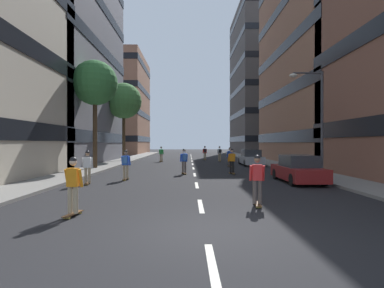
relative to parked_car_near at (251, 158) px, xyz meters
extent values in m
plane|color=black|center=(-5.66, 1.27, -0.70)|extent=(136.38, 136.38, 0.00)
cube|color=gray|center=(-13.81, 4.11, -0.63)|extent=(2.58, 62.51, 0.14)
cube|color=gray|center=(2.49, 4.11, -0.63)|extent=(2.58, 62.51, 0.14)
cube|color=silver|center=(-5.66, -23.46, -0.70)|extent=(0.16, 2.20, 0.01)
cube|color=silver|center=(-5.66, -18.46, -0.70)|extent=(0.16, 2.20, 0.01)
cube|color=silver|center=(-5.66, -13.46, -0.70)|extent=(0.16, 2.20, 0.01)
cube|color=silver|center=(-5.66, -8.46, -0.70)|extent=(0.16, 2.20, 0.01)
cube|color=silver|center=(-5.66, -3.46, -0.70)|extent=(0.16, 2.20, 0.01)
cube|color=silver|center=(-5.66, 1.54, -0.70)|extent=(0.16, 2.20, 0.01)
cube|color=silver|center=(-5.66, 6.54, -0.70)|extent=(0.16, 2.20, 0.01)
cube|color=silver|center=(-5.66, 11.54, -0.70)|extent=(0.16, 2.20, 0.01)
cube|color=silver|center=(-5.66, 16.54, -0.70)|extent=(0.16, 2.20, 0.01)
cube|color=silver|center=(-5.66, 21.54, -0.70)|extent=(0.16, 2.20, 0.01)
cube|color=silver|center=(-5.66, 26.54, -0.70)|extent=(0.16, 2.20, 0.01)
cube|color=slate|center=(-23.37, 2.69, 15.44)|extent=(16.53, 18.91, 32.29)
cube|color=black|center=(-23.37, 2.69, 2.07)|extent=(16.65, 19.03, 1.10)
cube|color=black|center=(-23.37, 2.69, 6.68)|extent=(16.65, 19.03, 1.10)
cube|color=black|center=(-23.37, 2.69, 11.29)|extent=(16.65, 19.03, 1.10)
cube|color=black|center=(-23.37, 2.69, 15.90)|extent=(16.65, 19.03, 1.10)
cube|color=#9E6B51|center=(-23.37, 31.87, 9.09)|extent=(16.53, 16.74, 19.58)
cube|color=black|center=(-23.37, 31.87, 2.24)|extent=(16.65, 16.86, 1.10)
cube|color=black|center=(-23.37, 31.87, 7.13)|extent=(16.65, 16.86, 1.10)
cube|color=black|center=(-23.37, 31.87, 12.03)|extent=(16.65, 16.86, 1.10)
cube|color=black|center=(-23.37, 31.87, 16.93)|extent=(16.65, 16.86, 1.10)
cube|color=#9E6B51|center=(12.05, 2.69, 10.90)|extent=(16.53, 19.27, 23.20)
cube|color=black|center=(12.05, 2.69, 2.08)|extent=(16.65, 19.39, 1.10)
cube|color=black|center=(12.05, 2.69, 6.72)|extent=(16.65, 19.39, 1.10)
cube|color=black|center=(12.05, 2.69, 11.36)|extent=(16.65, 19.39, 1.10)
cube|color=black|center=(12.05, 2.69, 16.00)|extent=(16.65, 19.39, 1.10)
cube|color=#4C4744|center=(12.05, 31.87, 14.01)|extent=(16.53, 18.93, 29.42)
cube|color=black|center=(12.05, 31.87, 2.24)|extent=(16.65, 19.05, 1.10)
cube|color=black|center=(12.05, 31.87, 7.15)|extent=(16.65, 19.05, 1.10)
cube|color=black|center=(12.05, 31.87, 12.05)|extent=(16.65, 19.05, 1.10)
cube|color=black|center=(12.05, 31.87, 16.95)|extent=(16.65, 19.05, 1.10)
cube|color=black|center=(12.05, 31.87, 21.85)|extent=(16.65, 19.05, 1.10)
cube|color=black|center=(12.05, 31.87, 26.76)|extent=(16.65, 19.05, 1.10)
cube|color=#B2B7BF|center=(0.00, 0.04, -0.17)|extent=(1.80, 4.40, 0.70)
cube|color=#2D3338|center=(0.00, -0.11, 0.50)|extent=(1.60, 2.10, 0.64)
cylinder|color=black|center=(-0.80, 1.49, -0.38)|extent=(0.22, 0.64, 0.64)
cylinder|color=black|center=(0.80, 1.49, -0.38)|extent=(0.22, 0.64, 0.64)
cylinder|color=black|center=(-0.80, -1.41, -0.38)|extent=(0.22, 0.64, 0.64)
cylinder|color=black|center=(0.80, -1.41, -0.38)|extent=(0.22, 0.64, 0.64)
cube|color=maroon|center=(0.00, -12.40, -0.17)|extent=(1.80, 4.40, 0.70)
cube|color=#2D3338|center=(0.00, -12.55, 0.50)|extent=(1.60, 2.10, 0.64)
cylinder|color=black|center=(-0.80, -10.95, -0.38)|extent=(0.22, 0.64, 0.64)
cylinder|color=black|center=(0.80, -10.95, -0.38)|extent=(0.22, 0.64, 0.64)
cylinder|color=black|center=(-0.80, -13.85, -0.38)|extent=(0.22, 0.64, 0.64)
cylinder|color=black|center=(0.80, -13.85, -0.38)|extent=(0.22, 0.64, 0.64)
cylinder|color=#4C3823|center=(-13.81, -4.30, 2.30)|extent=(0.36, 0.36, 5.72)
sphere|color=#387A3D|center=(-13.81, -4.30, 6.45)|extent=(3.69, 3.69, 3.69)
cylinder|color=#4C3823|center=(-13.81, 6.49, 2.23)|extent=(0.36, 0.36, 5.57)
sphere|color=#478442|center=(-13.81, 6.49, 6.49)|extent=(4.24, 4.24, 4.24)
cylinder|color=#3F3F44|center=(2.23, -10.48, 2.69)|extent=(0.16, 0.16, 6.50)
cylinder|color=#3F3F44|center=(1.33, -10.48, 5.84)|extent=(1.80, 0.10, 0.10)
ellipsoid|color=silver|center=(0.43, -10.48, 5.69)|extent=(0.50, 0.30, 0.24)
cube|color=brown|center=(-11.41, -13.15, -0.62)|extent=(0.34, 0.92, 0.02)
cylinder|color=#D8BF4C|center=(-11.46, -12.84, -0.66)|extent=(0.19, 0.10, 0.07)
cylinder|color=#D8BF4C|center=(-11.35, -13.47, -0.66)|extent=(0.19, 0.10, 0.07)
cylinder|color=tan|center=(-11.49, -13.17, -0.21)|extent=(0.16, 0.16, 0.80)
cylinder|color=tan|center=(-11.32, -13.14, -0.21)|extent=(0.16, 0.16, 0.80)
cube|color=white|center=(-11.41, -13.15, 0.47)|extent=(0.35, 0.25, 0.55)
cylinder|color=white|center=(-11.63, -13.14, 0.44)|extent=(0.13, 0.24, 0.55)
cylinder|color=white|center=(-11.20, -13.07, 0.44)|extent=(0.13, 0.24, 0.55)
sphere|color=#997051|center=(-11.41, -13.13, 0.92)|extent=(0.22, 0.22, 0.22)
sphere|color=black|center=(-11.41, -13.13, 0.97)|extent=(0.21, 0.21, 0.21)
cube|color=brown|center=(-3.02, -7.97, -0.62)|extent=(0.36, 0.92, 0.02)
cylinder|color=#D8BF4C|center=(-3.08, -7.66, -0.66)|extent=(0.19, 0.10, 0.07)
cylinder|color=#D8BF4C|center=(-2.96, -8.29, -0.66)|extent=(0.19, 0.10, 0.07)
cylinder|color=black|center=(-3.11, -7.99, -0.21)|extent=(0.16, 0.16, 0.80)
cylinder|color=black|center=(-2.93, -7.96, -0.21)|extent=(0.16, 0.16, 0.80)
cube|color=orange|center=(-3.02, -7.97, 0.47)|extent=(0.35, 0.25, 0.55)
cylinder|color=orange|center=(-3.24, -7.96, 0.44)|extent=(0.13, 0.24, 0.55)
cylinder|color=orange|center=(-2.81, -7.88, 0.44)|extent=(0.13, 0.24, 0.55)
sphere|color=tan|center=(-3.02, -7.95, 0.92)|extent=(0.22, 0.22, 0.22)
sphere|color=black|center=(-3.02, -7.95, 0.97)|extent=(0.21, 0.21, 0.21)
cube|color=brown|center=(-2.34, 6.61, -0.62)|extent=(0.26, 0.91, 0.02)
cylinder|color=#D8BF4C|center=(-2.37, 6.93, -0.66)|extent=(0.18, 0.08, 0.07)
cylinder|color=#D8BF4C|center=(-2.32, 6.29, -0.66)|extent=(0.18, 0.08, 0.07)
cylinder|color=tan|center=(-2.43, 6.60, -0.21)|extent=(0.15, 0.15, 0.80)
cylinder|color=tan|center=(-2.25, 6.61, -0.21)|extent=(0.15, 0.15, 0.80)
cube|color=white|center=(-2.34, 6.61, 0.47)|extent=(0.33, 0.22, 0.55)
cylinder|color=white|center=(-2.57, 6.64, 0.44)|extent=(0.10, 0.23, 0.55)
cylinder|color=white|center=(-2.13, 6.67, 0.44)|extent=(0.10, 0.23, 0.55)
sphere|color=beige|center=(-2.35, 6.63, 0.92)|extent=(0.22, 0.22, 0.22)
sphere|color=black|center=(-2.35, 6.63, 0.97)|extent=(0.21, 0.21, 0.21)
cube|color=black|center=(-2.33, 6.43, 0.50)|extent=(0.27, 0.18, 0.40)
cube|color=brown|center=(-9.23, 5.19, -0.62)|extent=(0.39, 0.92, 0.02)
cylinder|color=#D8BF4C|center=(-9.16, 5.50, -0.66)|extent=(0.19, 0.11, 0.07)
cylinder|color=#D8BF4C|center=(-9.30, 4.88, -0.66)|extent=(0.19, 0.11, 0.07)
cylinder|color=tan|center=(-9.32, 5.21, -0.21)|extent=(0.17, 0.17, 0.80)
cylinder|color=tan|center=(-9.14, 5.17, -0.21)|extent=(0.17, 0.17, 0.80)
cube|color=green|center=(-9.23, 5.19, 0.47)|extent=(0.36, 0.26, 0.55)
cylinder|color=green|center=(-9.43, 5.29, 0.44)|extent=(0.14, 0.24, 0.55)
cylinder|color=green|center=(-9.00, 5.19, 0.44)|extent=(0.14, 0.24, 0.55)
sphere|color=beige|center=(-9.22, 5.21, 0.92)|extent=(0.22, 0.22, 0.22)
sphere|color=black|center=(-9.22, 5.21, 0.97)|extent=(0.21, 0.21, 0.21)
cube|color=brown|center=(-9.54, -19.88, -0.62)|extent=(0.34, 0.92, 0.02)
cylinder|color=#D8BF4C|center=(-9.49, -19.56, -0.66)|extent=(0.19, 0.10, 0.07)
cylinder|color=#D8BF4C|center=(-9.59, -20.19, -0.66)|extent=(0.19, 0.10, 0.07)
cylinder|color=tan|center=(-9.63, -19.86, -0.21)|extent=(0.16, 0.16, 0.80)
cylinder|color=tan|center=(-9.45, -19.89, -0.21)|extent=(0.16, 0.16, 0.80)
cube|color=orange|center=(-9.54, -19.88, 0.47)|extent=(0.35, 0.25, 0.55)
cylinder|color=orange|center=(-9.75, -19.79, 0.44)|extent=(0.13, 0.24, 0.55)
cylinder|color=orange|center=(-9.32, -19.86, 0.44)|extent=(0.13, 0.24, 0.55)
sphere|color=beige|center=(-9.54, -19.86, 0.92)|extent=(0.22, 0.22, 0.22)
sphere|color=black|center=(-9.54, -19.86, 0.97)|extent=(0.21, 0.21, 0.21)
cube|color=brown|center=(-6.40, -8.10, -0.62)|extent=(0.40, 0.92, 0.02)
cylinder|color=#D8BF4C|center=(-6.47, -7.79, -0.66)|extent=(0.19, 0.11, 0.07)
cylinder|color=#D8BF4C|center=(-6.32, -8.42, -0.66)|extent=(0.19, 0.11, 0.07)
cylinder|color=#594C47|center=(-6.48, -8.13, -0.21)|extent=(0.17, 0.17, 0.80)
cylinder|color=#594C47|center=(-6.31, -8.08, -0.21)|extent=(0.17, 0.17, 0.80)
cube|color=blue|center=(-6.40, -8.10, 0.47)|extent=(0.36, 0.27, 0.55)
cylinder|color=blue|center=(-6.62, -8.11, 0.44)|extent=(0.14, 0.24, 0.55)
cylinder|color=blue|center=(-6.19, -8.01, 0.44)|extent=(0.14, 0.24, 0.55)
sphere|color=beige|center=(-6.40, -8.09, 0.92)|extent=(0.22, 0.22, 0.22)
sphere|color=black|center=(-6.40, -8.09, 0.97)|extent=(0.21, 0.21, 0.21)
cube|color=#3F72BF|center=(-6.36, -8.28, 0.50)|extent=(0.29, 0.22, 0.40)
cube|color=brown|center=(-3.70, -18.53, -0.62)|extent=(0.27, 0.91, 0.02)
cylinder|color=#D8BF4C|center=(-3.67, -18.21, -0.66)|extent=(0.19, 0.08, 0.07)
cylinder|color=#D8BF4C|center=(-3.72, -18.85, -0.66)|extent=(0.19, 0.08, 0.07)
cylinder|color=#594C47|center=(-3.79, -18.52, -0.21)|extent=(0.15, 0.15, 0.80)
cylinder|color=#594C47|center=(-3.61, -18.54, -0.21)|extent=(0.15, 0.15, 0.80)
cube|color=red|center=(-3.70, -18.53, 0.47)|extent=(0.34, 0.23, 0.55)
cylinder|color=red|center=(-3.91, -18.46, 0.44)|extent=(0.11, 0.24, 0.55)
cylinder|color=red|center=(-3.47, -18.50, 0.44)|extent=(0.11, 0.24, 0.55)
sphere|color=#997051|center=(-3.70, -18.51, 0.92)|extent=(0.22, 0.22, 0.22)
sphere|color=black|center=(-3.70, -18.51, 0.97)|extent=(0.21, 0.21, 0.21)
cube|color=brown|center=(-9.77, -11.39, -0.62)|extent=(0.25, 0.91, 0.02)
cylinder|color=#D8BF4C|center=(-9.76, -11.07, -0.66)|extent=(0.18, 0.08, 0.07)
cylinder|color=#D8BF4C|center=(-9.79, -11.71, -0.66)|extent=(0.18, 0.08, 0.07)
cylinder|color=tan|center=(-9.86, -11.38, -0.21)|extent=(0.15, 0.15, 0.80)
cylinder|color=tan|center=(-9.68, -11.39, -0.21)|extent=(0.15, 0.15, 0.80)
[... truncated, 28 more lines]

